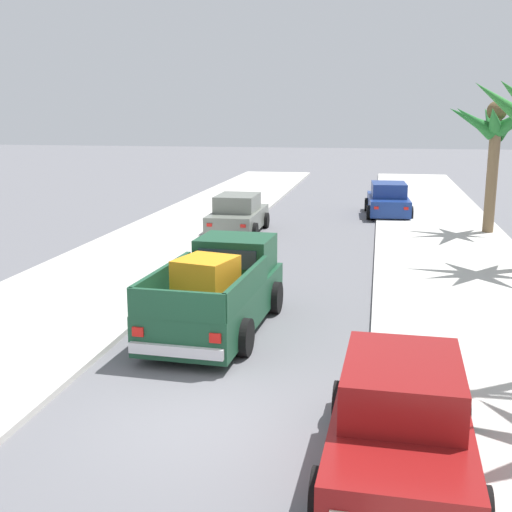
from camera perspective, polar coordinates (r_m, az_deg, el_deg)
The scene contains 10 objects.
ground_plane at distance 10.71m, azimuth -5.01°, elevation -13.89°, with size 160.00×160.00×0.00m, color slate.
sidewalk_left at distance 23.08m, azimuth -9.26°, elevation 0.51°, with size 4.96×60.00×0.12m, color beige.
sidewalk_right at distance 21.89m, azimuth 16.67°, elevation -0.50°, with size 4.96×60.00×0.12m, color beige.
curb_left at distance 22.74m, azimuth -6.70°, elevation 0.39°, with size 0.16×60.00×0.10m, color silver.
curb_right at distance 21.80m, azimuth 13.85°, elevation -0.41°, with size 0.16×60.00×0.10m, color silver.
pickup_truck at distance 14.69m, azimuth -3.20°, elevation -3.10°, with size 2.41×5.30×1.80m.
car_left_near at distance 9.25m, azimuth 12.36°, elevation -13.69°, with size 2.13×4.30×1.54m.
car_right_near at distance 26.27m, azimuth -1.58°, elevation 3.55°, with size 2.03×4.26×1.54m.
car_left_mid at distance 31.27m, azimuth 11.31°, elevation 4.73°, with size 2.20×4.33×1.54m.
palm_tree_left_fore at distance 27.03m, azimuth 19.90°, elevation 10.35°, with size 3.56×4.01×5.13m.
Camera 1 is at (2.64, -9.24, 4.73)m, focal length 46.42 mm.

